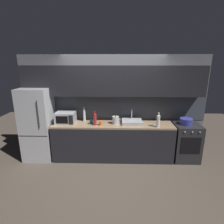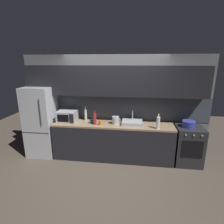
# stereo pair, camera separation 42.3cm
# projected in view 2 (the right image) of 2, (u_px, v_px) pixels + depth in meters

# --- Properties ---
(ground_plane) EXTENTS (10.00, 10.00, 0.00)m
(ground_plane) POSITION_uv_depth(u_px,v_px,m) (107.00, 180.00, 3.70)
(ground_plane) COLOR #4C4238
(back_wall) EXTENTS (4.61, 0.44, 2.50)m
(back_wall) POSITION_uv_depth(u_px,v_px,m) (114.00, 95.00, 4.42)
(back_wall) COLOR slate
(back_wall) RESTS_ON ground
(counter_run) EXTENTS (2.87, 0.60, 0.90)m
(counter_run) POSITION_uv_depth(u_px,v_px,m) (113.00, 141.00, 4.43)
(counter_run) COLOR black
(counter_run) RESTS_ON ground
(refrigerator) EXTENTS (0.68, 0.69, 1.75)m
(refrigerator) POSITION_uv_depth(u_px,v_px,m) (42.00, 121.00, 4.55)
(refrigerator) COLOR #B7BABF
(refrigerator) RESTS_ON ground
(oven_range) EXTENTS (0.60, 0.62, 0.90)m
(oven_range) POSITION_uv_depth(u_px,v_px,m) (188.00, 145.00, 4.21)
(oven_range) COLOR #232326
(oven_range) RESTS_ON ground
(microwave) EXTENTS (0.46, 0.35, 0.27)m
(microwave) POSITION_uv_depth(u_px,v_px,m) (67.00, 116.00, 4.44)
(microwave) COLOR #A8AAAF
(microwave) RESTS_ON counter_run
(sink_basin) EXTENTS (0.48, 0.38, 0.30)m
(sink_basin) POSITION_uv_depth(u_px,v_px,m) (132.00, 122.00, 4.27)
(sink_basin) COLOR #ADAFB5
(sink_basin) RESTS_ON counter_run
(kettle) EXTENTS (0.20, 0.16, 0.21)m
(kettle) POSITION_uv_depth(u_px,v_px,m) (116.00, 120.00, 4.28)
(kettle) COLOR #B7BABF
(kettle) RESTS_ON counter_run
(wine_bottle_red) EXTENTS (0.08, 0.08, 0.33)m
(wine_bottle_red) POSITION_uv_depth(u_px,v_px,m) (95.00, 119.00, 4.23)
(wine_bottle_red) COLOR #A82323
(wine_bottle_red) RESTS_ON counter_run
(wine_bottle_white) EXTENTS (0.08, 0.08, 0.34)m
(wine_bottle_white) POSITION_uv_depth(u_px,v_px,m) (158.00, 123.00, 3.95)
(wine_bottle_white) COLOR silver
(wine_bottle_white) RESTS_ON counter_run
(wine_bottle_clear) EXTENTS (0.06, 0.06, 0.36)m
(wine_bottle_clear) POSITION_uv_depth(u_px,v_px,m) (86.00, 115.00, 4.53)
(wine_bottle_clear) COLOR silver
(wine_bottle_clear) RESTS_ON counter_run
(mug_teal) EXTENTS (0.08, 0.08, 0.09)m
(mug_teal) POSITION_uv_depth(u_px,v_px,m) (92.00, 121.00, 4.35)
(mug_teal) COLOR #19666B
(mug_teal) RESTS_ON counter_run
(mug_orange) EXTENTS (0.08, 0.08, 0.10)m
(mug_orange) POSITION_uv_depth(u_px,v_px,m) (100.00, 123.00, 4.23)
(mug_orange) COLOR orange
(mug_orange) RESTS_ON counter_run
(cooking_pot) EXTENTS (0.29, 0.29, 0.15)m
(cooking_pot) POSITION_uv_depth(u_px,v_px,m) (189.00, 124.00, 4.07)
(cooking_pot) COLOR #333899
(cooking_pot) RESTS_ON oven_range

